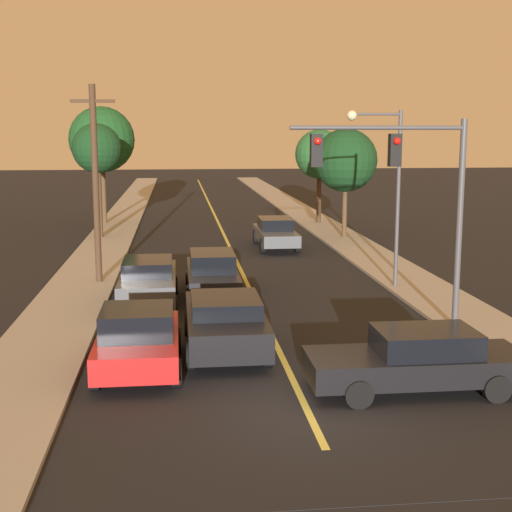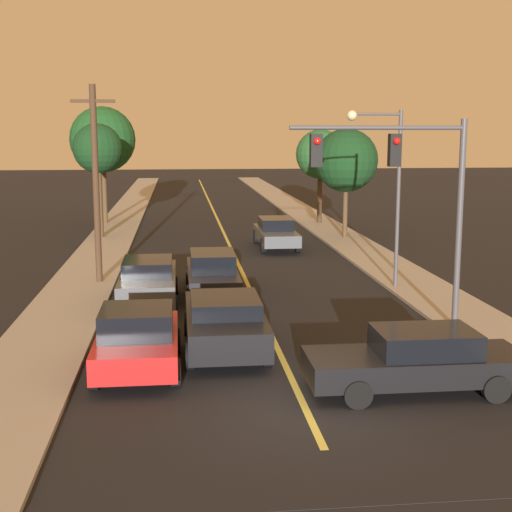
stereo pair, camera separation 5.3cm
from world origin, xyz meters
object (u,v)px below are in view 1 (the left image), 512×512
tree_right_far (346,161)px  tree_right_near (320,155)px  car_near_lane_front (225,321)px  car_far_oncoming (275,232)px  traffic_signal_mast (406,180)px  tree_left_far (102,140)px  car_outer_lane_front (138,339)px  car_near_lane_second (212,272)px  car_outer_lane_second (148,282)px  streetlamp_right (385,172)px  tree_left_near (97,150)px  car_crossing_right (418,360)px  utility_pole_left (95,181)px

tree_right_far → tree_right_near: bearing=91.2°
car_near_lane_front → car_far_oncoming: bearing=77.7°
traffic_signal_mast → tree_left_far: (-10.88, 25.71, 0.87)m
car_near_lane_front → car_outer_lane_front: (-2.19, -1.39, -0.00)m
car_near_lane_second → tree_left_far: bearing=105.9°
car_outer_lane_second → car_near_lane_second: bearing=37.2°
car_near_lane_second → tree_left_far: (-5.73, 20.17, 4.48)m
car_near_lane_front → streetlamp_right: bearing=47.7°
car_far_oncoming → tree_left_near: size_ratio=0.82×
car_crossing_right → utility_pole_left: bearing=33.7°
car_near_lane_second → car_crossing_right: bearing=-68.6°
car_far_oncoming → tree_right_near: size_ratio=0.86×
car_outer_lane_second → utility_pole_left: utility_pole_left is taller
car_near_lane_front → car_crossing_right: bearing=-40.8°
car_near_lane_second → utility_pole_left: (-4.19, 2.04, 3.15)m
car_outer_lane_front → tree_right_near: tree_right_near is taller
car_outer_lane_front → tree_left_far: (-3.54, 28.35, 4.46)m
car_crossing_right → tree_left_near: (-9.42, 24.21, 4.07)m
car_near_lane_front → streetlamp_right: size_ratio=0.75×
tree_left_near → tree_right_near: size_ratio=1.05×
tree_left_near → tree_left_far: (-0.35, 6.23, 0.46)m
car_crossing_right → tree_left_far: size_ratio=0.68×
traffic_signal_mast → car_near_lane_front: bearing=-166.4°
tree_left_far → tree_right_near: size_ratio=1.24×
utility_pole_left → tree_left_far: 18.24m
car_near_lane_front → tree_right_far: (7.74, 19.25, 3.43)m
car_outer_lane_front → traffic_signal_mast: size_ratio=0.69×
car_outer_lane_front → tree_right_far: tree_right_far is taller
car_outer_lane_second → traffic_signal_mast: size_ratio=0.80×
car_outer_lane_second → tree_left_far: (-3.54, 21.83, 4.42)m
car_near_lane_second → tree_left_near: 15.47m
car_near_lane_second → car_far_oncoming: car_near_lane_second is taller
tree_right_near → tree_right_far: bearing=-88.8°
car_near_lane_front → tree_right_near: bearing=73.5°
traffic_signal_mast → streetlamp_right: size_ratio=0.94×
car_outer_lane_front → traffic_signal_mast: traffic_signal_mast is taller
car_crossing_right → utility_pole_left: (-8.22, 12.31, 3.20)m
car_near_lane_second → car_far_oncoming: 10.55m
car_outer_lane_front → tree_left_far: bearing=97.1°
car_far_oncoming → tree_left_far: bearing=-47.6°
car_near_lane_front → tree_left_near: tree_left_near is taller
car_near_lane_front → traffic_signal_mast: 6.40m
car_crossing_right → car_far_oncoming: bearing=1.1°
car_far_oncoming → tree_left_far: size_ratio=0.69×
car_crossing_right → tree_left_near: bearing=21.3°
car_outer_lane_front → traffic_signal_mast: bearing=19.8°
car_near_lane_front → car_outer_lane_front: car_outer_lane_front is taller
tree_left_far → tree_right_far: tree_left_far is taller
car_near_lane_front → car_outer_lane_second: size_ratio=1.00×
car_near_lane_front → car_far_oncoming: size_ratio=0.96×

